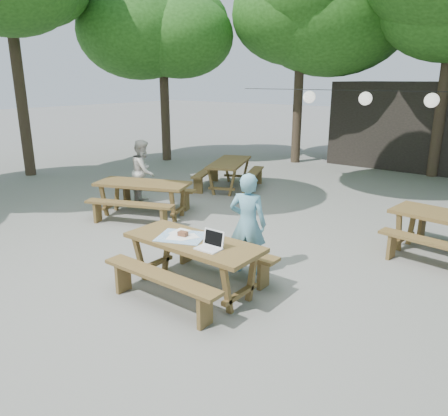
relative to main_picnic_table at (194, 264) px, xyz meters
name	(u,v)px	position (x,y,z in m)	size (l,w,h in m)	color
ground	(233,259)	(-0.20, 1.20, -0.39)	(80.00, 80.00, 0.00)	#61615C
pavilion	(432,125)	(0.30, 11.70, 1.01)	(6.00, 3.00, 2.80)	black
main_picnic_table	(194,264)	(0.00, 0.00, 0.00)	(2.00, 1.58, 0.75)	brown
picnic_table_nw	(143,199)	(-3.19, 1.96, 0.00)	(2.35, 2.18, 0.75)	brown
picnic_table_far_w	(229,174)	(-3.21, 5.09, 0.00)	(2.20, 2.37, 0.75)	brown
woman	(248,224)	(0.25, 0.96, 0.40)	(0.57, 0.38, 1.57)	#67A5BC
second_person	(143,171)	(-4.03, 2.75, 0.37)	(0.73, 0.57, 1.51)	silver
laptop	(211,244)	(0.38, -0.08, 0.42)	(0.34, 0.27, 0.24)	white
tabletop_clutter	(182,236)	(-0.22, 0.01, 0.37)	(0.81, 0.75, 0.08)	teal
paper_lanterns	(366,98)	(-0.39, 7.20, 2.02)	(9.00, 0.34, 0.38)	black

